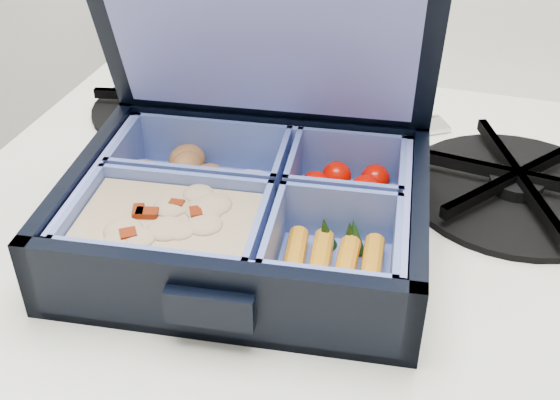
% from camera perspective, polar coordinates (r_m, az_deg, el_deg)
% --- Properties ---
extents(bento_box, '(0.28, 0.23, 0.06)m').
position_cam_1_polar(bento_box, '(0.51, -2.74, -1.05)').
color(bento_box, black).
rests_on(bento_box, stove).
extents(burner_grate, '(0.20, 0.20, 0.03)m').
position_cam_1_polar(burner_grate, '(0.61, 18.69, 1.46)').
color(burner_grate, black).
rests_on(burner_grate, stove).
extents(burner_grate_rear, '(0.18, 0.18, 0.02)m').
position_cam_1_polar(burner_grate_rear, '(0.71, -8.86, 7.82)').
color(burner_grate_rear, black).
rests_on(burner_grate_rear, stove).
extents(fork, '(0.18, 0.13, 0.01)m').
position_cam_1_polar(fork, '(0.66, 4.60, 4.89)').
color(fork, silver).
rests_on(fork, stove).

